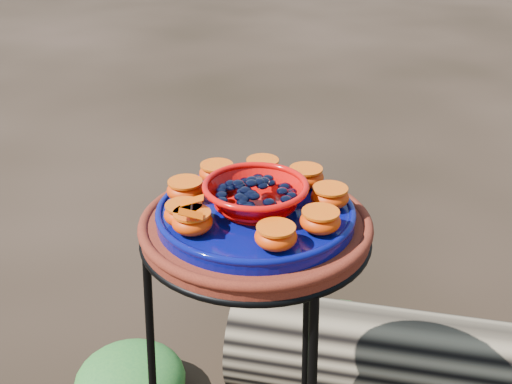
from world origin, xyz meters
The scene contains 17 objects.
terracotta_saucer centered at (0.00, 0.00, 0.72)m, with size 0.40×0.40×0.03m, color #47130E.
cobalt_plate centered at (0.00, 0.00, 0.74)m, with size 0.34×0.34×0.02m, color #020C41.
red_bowl centered at (0.00, 0.00, 0.78)m, with size 0.17×0.17×0.05m, color red, non-canonical shape.
glass_gems centered at (0.00, 0.00, 0.81)m, with size 0.13×0.13×0.02m, color black, non-canonical shape.
orange_half_0 centered at (-0.04, -0.12, 0.77)m, with size 0.07×0.07×0.04m, color red.
orange_half_1 centered at (0.09, -0.09, 0.77)m, with size 0.07×0.07×0.04m, color red.
orange_half_2 centered at (0.13, -0.01, 0.77)m, with size 0.07×0.07×0.04m, color red.
orange_half_3 centered at (0.10, 0.08, 0.77)m, with size 0.07×0.07×0.04m, color red.
orange_half_4 centered at (0.03, 0.12, 0.77)m, with size 0.07×0.07×0.04m, color red.
orange_half_5 centered at (-0.06, 0.11, 0.77)m, with size 0.07×0.07×0.04m, color red.
orange_half_6 centered at (-0.12, 0.05, 0.77)m, with size 0.07×0.07×0.04m, color red.
orange_half_7 centered at (-0.12, -0.04, 0.77)m, with size 0.07×0.07×0.04m, color red.
orange_half_8 centered at (-0.07, -0.11, 0.77)m, with size 0.07×0.07×0.04m, color red.
butterfly centered at (-0.04, -0.12, 0.80)m, with size 0.08×0.05×0.01m, color #DE4200, non-canonical shape.
driftwood_log centered at (0.39, 0.57, 0.13)m, with size 1.42×0.37×0.27m, color black, non-canonical shape.
foliage_left centered at (-0.45, 0.09, 0.07)m, with size 0.29×0.29×0.15m, color #1E5A23.
foliage_back centered at (-0.07, 0.58, 0.07)m, with size 0.27×0.27×0.13m, color #1E5A23.
Camera 1 is at (0.52, -0.81, 1.27)m, focal length 45.00 mm.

